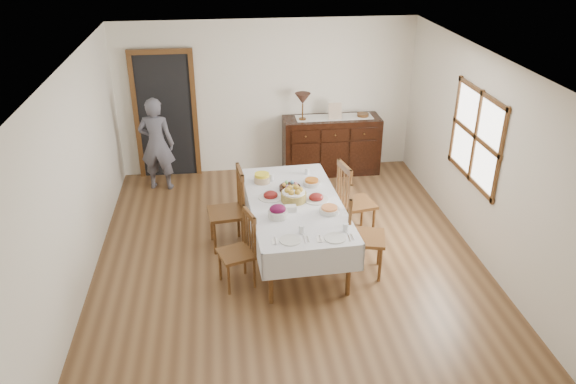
{
  "coord_description": "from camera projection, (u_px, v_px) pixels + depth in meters",
  "views": [
    {
      "loc": [
        -0.78,
        -6.17,
        4.09
      ],
      "look_at": [
        0.0,
        0.1,
        0.95
      ],
      "focal_mm": 35.0,
      "sensor_mm": 36.0,
      "label": 1
    }
  ],
  "objects": [
    {
      "name": "egg_basket",
      "position": [
        290.0,
        187.0,
        7.46
      ],
      "size": [
        0.29,
        0.29,
        0.11
      ],
      "color": "black",
      "rests_on": "dining_table"
    },
    {
      "name": "ham_platter_a",
      "position": [
        271.0,
        196.0,
        7.26
      ],
      "size": [
        0.32,
        0.32,
        0.11
      ],
      "color": "silver",
      "rests_on": "dining_table"
    },
    {
      "name": "sideboard",
      "position": [
        331.0,
        145.0,
        9.7
      ],
      "size": [
        1.65,
        0.59,
        0.99
      ],
      "color": "black",
      "rests_on": "ground"
    },
    {
      "name": "chair_right_far",
      "position": [
        353.0,
        200.0,
        7.72
      ],
      "size": [
        0.54,
        0.54,
        1.1
      ],
      "rotation": [
        0.0,
        0.0,
        1.76
      ],
      "color": "brown",
      "rests_on": "ground"
    },
    {
      "name": "glass_far_a",
      "position": [
        271.0,
        177.0,
        7.7
      ],
      "size": [
        0.07,
        0.07,
        0.1
      ],
      "color": "white",
      "rests_on": "dining_table"
    },
    {
      "name": "picture_frame",
      "position": [
        335.0,
        111.0,
        9.36
      ],
      "size": [
        0.22,
        0.08,
        0.28
      ],
      "color": "tan",
      "rests_on": "sideboard"
    },
    {
      "name": "glass_far_b",
      "position": [
        307.0,
        171.0,
        7.91
      ],
      "size": [
        0.07,
        0.07,
        0.09
      ],
      "color": "white",
      "rests_on": "dining_table"
    },
    {
      "name": "casserole_dish",
      "position": [
        329.0,
        210.0,
        6.9
      ],
      "size": [
        0.25,
        0.25,
        0.08
      ],
      "color": "silver",
      "rests_on": "dining_table"
    },
    {
      "name": "setting_right",
      "position": [
        338.0,
        234.0,
        6.4
      ],
      "size": [
        0.43,
        0.31,
        0.1
      ],
      "color": "silver",
      "rests_on": "dining_table"
    },
    {
      "name": "bread_basket",
      "position": [
        294.0,
        195.0,
        7.16
      ],
      "size": [
        0.33,
        0.33,
        0.19
      ],
      "color": "olive",
      "rests_on": "dining_table"
    },
    {
      "name": "chair_left_near",
      "position": [
        240.0,
        249.0,
        6.72
      ],
      "size": [
        0.5,
        0.5,
        0.97
      ],
      "rotation": [
        0.0,
        0.0,
        -1.26
      ],
      "color": "brown",
      "rests_on": "ground"
    },
    {
      "name": "ham_platter_b",
      "position": [
        316.0,
        198.0,
        7.2
      ],
      "size": [
        0.32,
        0.32,
        0.11
      ],
      "color": "silver",
      "rests_on": "dining_table"
    },
    {
      "name": "carrot_bowl",
      "position": [
        312.0,
        182.0,
        7.59
      ],
      "size": [
        0.24,
        0.24,
        0.09
      ],
      "color": "silver",
      "rests_on": "dining_table"
    },
    {
      "name": "ground",
      "position": [
        289.0,
        260.0,
        7.39
      ],
      "size": [
        6.0,
        6.0,
        0.0
      ],
      "primitive_type": "plane",
      "color": "brown"
    },
    {
      "name": "person",
      "position": [
        156.0,
        141.0,
        8.98
      ],
      "size": [
        0.56,
        0.41,
        1.65
      ],
      "primitive_type": "imported",
      "rotation": [
        0.0,
        0.0,
        2.97
      ],
      "color": "#595966",
      "rests_on": "ground"
    },
    {
      "name": "beet_bowl",
      "position": [
        278.0,
        212.0,
        6.77
      ],
      "size": [
        0.24,
        0.24,
        0.17
      ],
      "color": "silver",
      "rests_on": "dining_table"
    },
    {
      "name": "table_lamp",
      "position": [
        303.0,
        99.0,
        9.23
      ],
      "size": [
        0.26,
        0.26,
        0.46
      ],
      "color": "brown",
      "rests_on": "sideboard"
    },
    {
      "name": "setting_left",
      "position": [
        294.0,
        236.0,
        6.36
      ],
      "size": [
        0.43,
        0.31,
        0.1
      ],
      "color": "silver",
      "rests_on": "dining_table"
    },
    {
      "name": "chair_right_near",
      "position": [
        361.0,
        233.0,
        6.91
      ],
      "size": [
        0.56,
        0.56,
        1.11
      ],
      "rotation": [
        0.0,
        0.0,
        1.33
      ],
      "color": "brown",
      "rests_on": "ground"
    },
    {
      "name": "deco_bowl",
      "position": [
        363.0,
        115.0,
        9.53
      ],
      "size": [
        0.2,
        0.2,
        0.06
      ],
      "color": "brown",
      "rests_on": "sideboard"
    },
    {
      "name": "chair_left_far",
      "position": [
        230.0,
        208.0,
        7.49
      ],
      "size": [
        0.52,
        0.52,
        1.12
      ],
      "rotation": [
        0.0,
        0.0,
        -1.45
      ],
      "color": "brown",
      "rests_on": "ground"
    },
    {
      "name": "pineapple_bowl",
      "position": [
        262.0,
        178.0,
        7.66
      ],
      "size": [
        0.22,
        0.22,
        0.13
      ],
      "color": "tan",
      "rests_on": "dining_table"
    },
    {
      "name": "dining_table",
      "position": [
        295.0,
        208.0,
        7.2
      ],
      "size": [
        1.27,
        2.35,
        0.79
      ],
      "rotation": [
        0.0,
        0.0,
        0.05
      ],
      "color": "silver",
      "rests_on": "ground"
    },
    {
      "name": "butter_dish",
      "position": [
        291.0,
        208.0,
        6.93
      ],
      "size": [
        0.14,
        0.1,
        0.07
      ],
      "color": "silver",
      "rests_on": "dining_table"
    },
    {
      "name": "runner",
      "position": [
        334.0,
        117.0,
        9.51
      ],
      "size": [
        1.3,
        0.35,
        0.01
      ],
      "color": "white",
      "rests_on": "sideboard"
    },
    {
      "name": "room_shell",
      "position": [
        273.0,
        132.0,
        7.01
      ],
      "size": [
        5.02,
        6.02,
        2.65
      ],
      "color": "white",
      "rests_on": "ground"
    }
  ]
}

